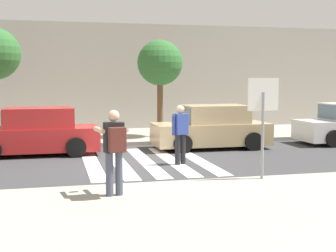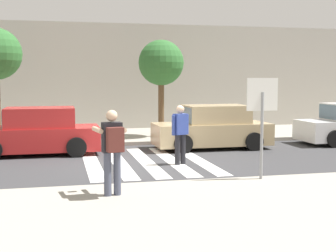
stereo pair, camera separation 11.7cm
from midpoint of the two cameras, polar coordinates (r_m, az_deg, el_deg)
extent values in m
plane|color=#38383A|center=(13.96, -2.35, -4.47)|extent=(120.00, 120.00, 0.00)
cube|color=#9E998C|center=(8.10, 6.05, -11.57)|extent=(60.00, 6.00, 0.14)
cube|color=#9E998C|center=(19.81, -5.60, -1.25)|extent=(60.00, 4.80, 0.14)
cube|color=#ADA89E|center=(24.03, -7.05, 5.83)|extent=(56.00, 4.00, 5.06)
cube|color=silver|center=(13.95, -9.00, -4.53)|extent=(0.44, 5.20, 0.01)
cube|color=silver|center=(14.03, -5.73, -4.43)|extent=(0.44, 5.20, 0.01)
cube|color=silver|center=(14.15, -2.51, -4.32)|extent=(0.44, 5.20, 0.01)
cube|color=silver|center=(14.32, 0.65, -4.19)|extent=(0.44, 5.20, 0.01)
cube|color=silver|center=(14.52, 3.73, -4.06)|extent=(0.44, 5.20, 0.01)
cylinder|color=gray|center=(11.12, 11.65, -1.18)|extent=(0.07, 0.07, 2.03)
cube|color=white|center=(11.06, 11.72, 3.80)|extent=(0.76, 0.03, 0.76)
cube|color=red|center=(11.07, 11.69, 3.81)|extent=(0.66, 0.02, 0.66)
cylinder|color=#474C60|center=(9.46, -7.02, -5.85)|extent=(0.15, 0.15, 0.88)
cylinder|color=#474C60|center=(9.52, -5.86, -5.77)|extent=(0.15, 0.15, 0.88)
cube|color=black|center=(9.37, -6.49, -1.38)|extent=(0.41, 0.30, 0.60)
sphere|color=beige|center=(9.33, -6.52, 1.25)|extent=(0.23, 0.23, 0.23)
cylinder|color=beige|center=(9.51, -8.25, -0.48)|extent=(0.19, 0.59, 0.10)
cylinder|color=beige|center=(9.63, -5.48, -0.36)|extent=(0.19, 0.59, 0.10)
cube|color=black|center=(9.74, -7.14, -0.14)|extent=(0.15, 0.12, 0.10)
cube|color=#5B2823|center=(9.15, -6.10, -1.67)|extent=(0.35, 0.25, 0.48)
cylinder|color=#232328|center=(13.52, 1.41, -2.91)|extent=(0.15, 0.15, 0.88)
cylinder|color=#232328|center=(13.64, 2.09, -2.84)|extent=(0.15, 0.15, 0.88)
cube|color=#33479E|center=(13.49, 1.76, 0.24)|extent=(0.44, 0.36, 0.60)
sphere|color=beige|center=(13.46, 1.76, 2.06)|extent=(0.23, 0.23, 0.23)
cylinder|color=#33479E|center=(13.35, 0.93, 0.09)|extent=(0.10, 0.10, 0.58)
cylinder|color=#33479E|center=(13.64, 2.57, 0.21)|extent=(0.10, 0.10, 0.58)
cube|color=red|center=(15.93, -15.59, -1.48)|extent=(4.10, 1.70, 0.76)
cube|color=red|center=(15.85, -15.12, 1.04)|extent=(2.20, 1.56, 0.64)
cube|color=slate|center=(15.93, -18.97, 0.95)|extent=(0.10, 1.50, 0.54)
cube|color=slate|center=(15.85, -11.61, 1.12)|extent=(0.10, 1.50, 0.51)
cylinder|color=black|center=(15.11, -10.88, -2.56)|extent=(0.64, 0.22, 0.64)
cylinder|color=black|center=(16.79, -11.11, -1.73)|extent=(0.64, 0.22, 0.64)
cube|color=tan|center=(16.78, 5.50, -0.94)|extent=(4.10, 1.70, 0.76)
cube|color=tan|center=(16.77, 6.01, 1.45)|extent=(2.20, 1.56, 0.64)
cube|color=slate|center=(16.45, 2.48, 1.40)|extent=(0.10, 1.50, 0.54)
cube|color=slate|center=(17.11, 9.08, 1.50)|extent=(0.10, 1.50, 0.51)
cylinder|color=black|center=(15.64, 2.07, -2.18)|extent=(0.64, 0.22, 0.64)
cylinder|color=black|center=(17.27, 0.59, -1.42)|extent=(0.64, 0.22, 0.64)
cylinder|color=black|center=(16.48, 10.63, -1.87)|extent=(0.64, 0.22, 0.64)
cylinder|color=black|center=(18.04, 8.46, -1.18)|extent=(0.64, 0.22, 0.64)
cube|color=slate|center=(18.78, 19.41, 1.62)|extent=(0.10, 1.50, 0.54)
cylinder|color=black|center=(17.97, 19.82, -1.48)|extent=(0.64, 0.22, 0.64)
cylinder|color=black|center=(19.40, 17.10, -0.88)|extent=(0.64, 0.22, 0.64)
cylinder|color=brown|center=(19.07, -0.66, 2.40)|extent=(0.24, 0.24, 2.44)
sphere|color=#2D662D|center=(19.05, -0.67, 7.73)|extent=(1.84, 1.84, 1.84)
camera|label=1|loc=(0.06, -89.76, 0.02)|focal=50.00mm
camera|label=2|loc=(0.06, 90.24, -0.02)|focal=50.00mm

